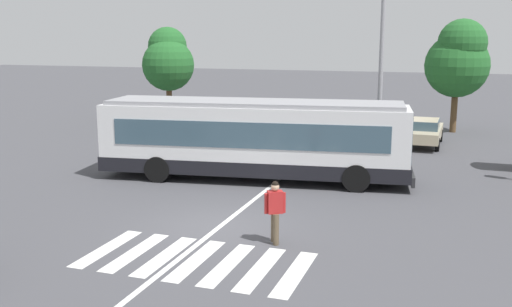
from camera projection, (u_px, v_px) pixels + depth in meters
ground_plane at (218, 226)px, 17.00m from camera, size 160.00×160.00×0.00m
city_transit_bus at (254, 139)px, 22.36m from camera, size 12.13×4.18×3.06m
pedestrian_crossing_street at (275, 209)px, 15.42m from camera, size 0.52×0.42×1.72m
parked_car_red at (225, 121)px, 32.90m from camera, size 2.16×4.63×1.35m
parked_car_blue at (275, 123)px, 32.04m from camera, size 2.06×4.59×1.35m
parked_car_black at (320, 127)px, 30.87m from camera, size 1.92×4.53×1.35m
parked_car_silver at (369, 128)px, 30.34m from camera, size 1.94×4.53×1.35m
parked_car_champagne at (422, 130)px, 29.60m from camera, size 1.95×4.54×1.35m
twin_arm_street_lamp at (383, 20)px, 24.92m from camera, size 4.76×0.32×10.15m
background_tree_left at (168, 60)px, 36.45m from camera, size 3.25×3.25×6.08m
background_tree_right at (458, 59)px, 32.96m from camera, size 3.62×3.62×6.47m
crosswalk_painted_stripes at (196, 260)px, 14.41m from camera, size 5.55×2.84×0.01m
lane_center_line at (244, 208)px, 18.83m from camera, size 0.16×24.00×0.01m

